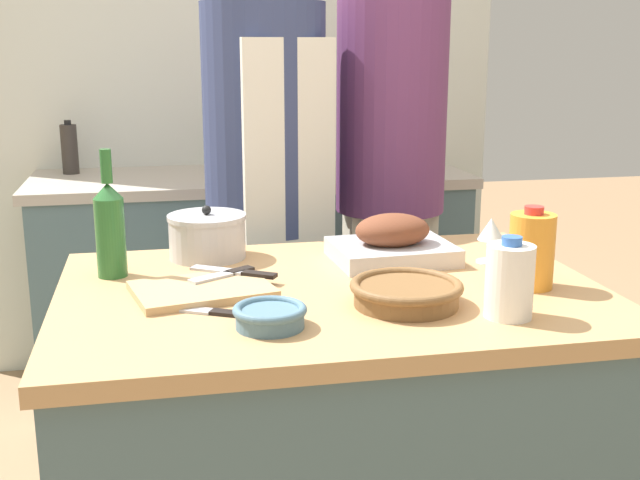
% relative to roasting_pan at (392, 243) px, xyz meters
% --- Properties ---
extents(kitchen_island, '(1.22, 0.85, 0.87)m').
position_rel_roasting_pan_xyz_m(kitchen_island, '(-0.20, -0.19, -0.48)').
color(kitchen_island, '#4C666B').
rests_on(kitchen_island, ground_plane).
extents(back_counter, '(1.75, 0.60, 0.89)m').
position_rel_roasting_pan_xyz_m(back_counter, '(-0.20, 1.31, -0.47)').
color(back_counter, '#4C666B').
rests_on(back_counter, ground_plane).
extents(back_wall, '(2.25, 0.10, 2.55)m').
position_rel_roasting_pan_xyz_m(back_wall, '(-0.20, 1.66, 0.36)').
color(back_wall, silver).
rests_on(back_wall, ground_plane).
extents(roasting_pan, '(0.31, 0.25, 0.12)m').
position_rel_roasting_pan_xyz_m(roasting_pan, '(0.00, 0.00, 0.00)').
color(roasting_pan, '#BCBCC1').
rests_on(roasting_pan, kitchen_island).
extents(wicker_basket, '(0.24, 0.24, 0.05)m').
position_rel_roasting_pan_xyz_m(wicker_basket, '(-0.07, -0.35, -0.02)').
color(wicker_basket, brown).
rests_on(wicker_basket, kitchen_island).
extents(cutting_board, '(0.33, 0.27, 0.02)m').
position_rel_roasting_pan_xyz_m(cutting_board, '(-0.49, -0.18, -0.04)').
color(cutting_board, tan).
rests_on(cutting_board, kitchen_island).
extents(stock_pot, '(0.20, 0.20, 0.14)m').
position_rel_roasting_pan_xyz_m(stock_pot, '(-0.46, 0.12, 0.01)').
color(stock_pot, '#B7B7BC').
rests_on(stock_pot, kitchen_island).
extents(mixing_bowl, '(0.15, 0.15, 0.04)m').
position_rel_roasting_pan_xyz_m(mixing_bowl, '(-0.37, -0.42, -0.02)').
color(mixing_bowl, slate).
rests_on(mixing_bowl, kitchen_island).
extents(juice_jug, '(0.10, 0.10, 0.19)m').
position_rel_roasting_pan_xyz_m(juice_jug, '(0.24, -0.28, 0.04)').
color(juice_jug, orange).
rests_on(juice_jug, kitchen_island).
extents(milk_jug, '(0.10, 0.10, 0.17)m').
position_rel_roasting_pan_xyz_m(milk_jug, '(0.11, -0.46, 0.03)').
color(milk_jug, white).
rests_on(milk_jug, kitchen_island).
extents(wine_bottle_green, '(0.07, 0.07, 0.30)m').
position_rel_roasting_pan_xyz_m(wine_bottle_green, '(-0.69, 0.00, 0.07)').
color(wine_bottle_green, '#28662D').
rests_on(wine_bottle_green, kitchen_island).
extents(wine_glass_left, '(0.07, 0.07, 0.11)m').
position_rel_roasting_pan_xyz_m(wine_glass_left, '(0.24, -0.07, 0.03)').
color(wine_glass_left, silver).
rests_on(wine_glass_left, kitchen_island).
extents(knife_chef, '(0.20, 0.14, 0.01)m').
position_rel_roasting_pan_xyz_m(knife_chef, '(-0.41, -0.10, -0.03)').
color(knife_chef, '#B7B7BC').
rests_on(knife_chef, cutting_board).
extents(knife_paring, '(0.17, 0.11, 0.01)m').
position_rel_roasting_pan_xyz_m(knife_paring, '(-0.49, -0.31, -0.04)').
color(knife_paring, '#B7B7BC').
rests_on(knife_paring, kitchen_island).
extents(knife_bread, '(0.16, 0.11, 0.01)m').
position_rel_roasting_pan_xyz_m(knife_bread, '(-0.43, -0.11, -0.03)').
color(knife_bread, '#B7B7BC').
rests_on(knife_bread, cutting_board).
extents(stand_mixer, '(0.18, 0.14, 0.31)m').
position_rel_roasting_pan_xyz_m(stand_mixer, '(-0.06, 1.23, 0.10)').
color(stand_mixer, '#B22323').
rests_on(stand_mixer, back_counter).
extents(condiment_bottle_tall, '(0.05, 0.05, 0.20)m').
position_rel_roasting_pan_xyz_m(condiment_bottle_tall, '(-0.23, 1.35, 0.06)').
color(condiment_bottle_tall, '#234C28').
rests_on(condiment_bottle_tall, back_counter).
extents(condiment_bottle_short, '(0.07, 0.07, 0.22)m').
position_rel_roasting_pan_xyz_m(condiment_bottle_short, '(-0.92, 1.47, 0.07)').
color(condiment_bottle_short, '#332D28').
rests_on(condiment_bottle_short, back_counter).
extents(person_cook_aproned, '(0.39, 0.41, 1.73)m').
position_rel_roasting_pan_xyz_m(person_cook_aproned, '(-0.24, 0.59, 0.04)').
color(person_cook_aproned, beige).
rests_on(person_cook_aproned, ground_plane).
extents(person_cook_guest, '(0.36, 0.36, 1.79)m').
position_rel_roasting_pan_xyz_m(person_cook_guest, '(0.19, 0.67, 0.07)').
color(person_cook_guest, beige).
rests_on(person_cook_guest, ground_plane).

